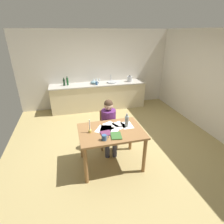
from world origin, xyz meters
The scene contains 27 objects.
ground_plane centered at (0.00, 0.00, -0.02)m, with size 5.20×5.20×0.04m, color tan.
wall_back centered at (0.00, 2.60, 1.30)m, with size 5.20×0.12×2.60m, color silver.
wall_right centered at (2.60, 0.00, 1.30)m, with size 0.12×5.20×2.60m, color silver.
kitchen_counter centered at (0.00, 2.24, 0.45)m, with size 3.24×0.64×0.90m.
dining_table centered at (-0.31, -0.72, 0.68)m, with size 1.23×0.88×0.80m.
chair_at_table centered at (-0.20, -0.04, 0.48)m, with size 0.44×0.44×0.87m.
person_seated centered at (-0.22, -0.19, 0.68)m, with size 0.36×0.61×1.19m.
coffee_mug centered at (-0.50, -1.01, 0.85)m, with size 0.13×0.09×0.10m.
candlestick centered at (-0.71, -0.69, 0.87)m, with size 0.06×0.06×0.26m.
book_magazine centered at (-0.43, -0.81, 0.81)m, with size 0.19×0.18×0.02m, color #632C4E.
book_cookery centered at (-0.27, -0.94, 0.81)m, with size 0.19×0.25×0.02m, color #35632C.
paper_letter centered at (-0.46, -0.63, 0.80)m, with size 0.21×0.30×0.00m, color white.
paper_bill centered at (-0.30, -0.76, 0.80)m, with size 0.21×0.30×0.00m, color white.
paper_envelope centered at (-0.26, -0.52, 0.80)m, with size 0.21×0.30×0.00m, color white.
paper_receipt centered at (0.05, -0.60, 0.80)m, with size 0.21×0.30×0.00m, color white.
paper_notice centered at (-0.39, -0.64, 0.80)m, with size 0.21×0.30×0.00m, color white.
paper_flyer centered at (-0.09, -0.56, 0.80)m, with size 0.21×0.30×0.00m, color white.
wine_bottle_on_table centered at (0.03, -0.64, 0.91)m, with size 0.08×0.08×0.27m.
sink_unit centered at (0.48, 2.24, 0.92)m, with size 0.36×0.36×0.24m.
bottle_oil centered at (-1.12, 2.27, 1.01)m, with size 0.07×0.07×0.25m.
bottle_vinegar centered at (-1.01, 2.31, 1.02)m, with size 0.06×0.06×0.28m.
mixing_bowl centered at (-0.16, 2.26, 0.95)m, with size 0.22×0.22×0.10m, color #668C99.
stovetop_kettle centered at (1.12, 2.24, 1.00)m, with size 0.18×0.18×0.22m.
wine_glass_near_sink centered at (0.06, 2.39, 1.01)m, with size 0.07×0.07×0.15m.
wine_glass_by_kettle centered at (-0.03, 2.39, 1.01)m, with size 0.07×0.07×0.15m.
wine_glass_back_left centered at (-0.13, 2.39, 1.01)m, with size 0.07×0.07×0.15m.
teacup_on_counter centered at (-0.08, 2.09, 0.96)m, with size 0.11×0.07×0.11m.
Camera 1 is at (-1.02, -3.54, 2.52)m, focal length 28.32 mm.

